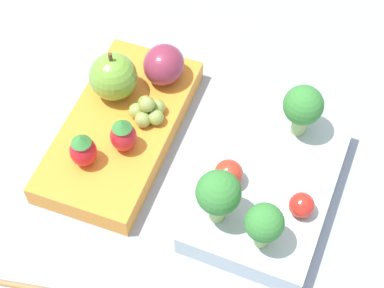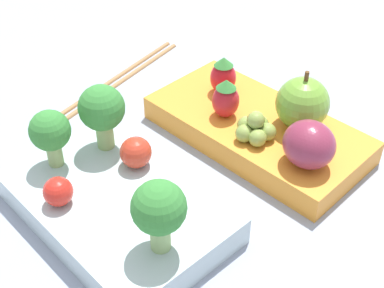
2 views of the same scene
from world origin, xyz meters
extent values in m
plane|color=#939EB2|center=(0.00, 0.00, 0.00)|extent=(4.00, 4.00, 0.00)
cube|color=silver|center=(0.00, 0.09, 0.01)|extent=(0.19, 0.12, 0.03)
cube|color=orange|center=(-0.01, -0.08, 0.01)|extent=(0.22, 0.12, 0.03)
cylinder|color=#93B770|center=(0.06, 0.05, 0.04)|extent=(0.02, 0.02, 0.02)
sphere|color=#388438|center=(0.06, 0.05, 0.07)|extent=(0.04, 0.04, 0.04)
cylinder|color=#93B770|center=(0.07, 0.10, 0.04)|extent=(0.01, 0.01, 0.02)
sphere|color=#388438|center=(0.07, 0.10, 0.06)|extent=(0.04, 0.04, 0.04)
cylinder|color=#93B770|center=(-0.07, 0.09, 0.04)|extent=(0.02, 0.02, 0.02)
sphere|color=#388438|center=(-0.07, 0.09, 0.07)|extent=(0.04, 0.04, 0.04)
sphere|color=red|center=(0.02, 0.12, 0.04)|extent=(0.02, 0.02, 0.02)
sphere|color=red|center=(0.02, 0.05, 0.04)|extent=(0.03, 0.03, 0.03)
sphere|color=#70A838|center=(-0.04, -0.10, 0.05)|extent=(0.05, 0.05, 0.05)
cylinder|color=brown|center=(-0.04, -0.10, 0.08)|extent=(0.00, 0.00, 0.01)
ellipsoid|color=red|center=(0.02, -0.06, 0.04)|extent=(0.03, 0.03, 0.03)
cone|color=#388438|center=(0.02, -0.06, 0.06)|extent=(0.02, 0.02, 0.01)
ellipsoid|color=red|center=(0.05, -0.09, 0.04)|extent=(0.03, 0.03, 0.03)
cone|color=#388438|center=(0.05, -0.09, 0.06)|extent=(0.02, 0.02, 0.01)
ellipsoid|color=#892D47|center=(-0.08, -0.06, 0.05)|extent=(0.05, 0.04, 0.04)
sphere|color=#8EA84C|center=(-0.01, -0.06, 0.03)|extent=(0.02, 0.02, 0.02)
sphere|color=#8EA84C|center=(-0.02, -0.04, 0.03)|extent=(0.02, 0.02, 0.02)
sphere|color=#8EA84C|center=(-0.03, -0.05, 0.03)|extent=(0.02, 0.02, 0.02)
sphere|color=#8EA84C|center=(-0.03, -0.06, 0.03)|extent=(0.02, 0.02, 0.02)
sphere|color=#8EA84C|center=(-0.02, -0.07, 0.03)|extent=(0.02, 0.02, 0.02)
sphere|color=#8EA84C|center=(-0.02, -0.06, 0.05)|extent=(0.02, 0.02, 0.02)
cylinder|color=#A37547|center=(0.18, -0.04, 0.00)|extent=(0.05, 0.21, 0.01)
cylinder|color=#A37547|center=(0.17, -0.04, 0.00)|extent=(0.05, 0.21, 0.01)
camera|label=1|loc=(0.33, 0.15, 0.55)|focal=60.00mm
camera|label=2|loc=(-0.27, 0.25, 0.33)|focal=50.00mm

